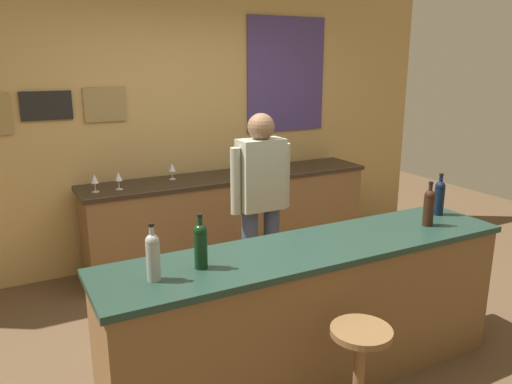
# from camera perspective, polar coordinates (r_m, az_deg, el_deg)

# --- Properties ---
(ground_plane) EXTENTS (10.00, 10.00, 0.00)m
(ground_plane) POSITION_cam_1_polar(r_m,az_deg,el_deg) (3.79, 2.58, -17.25)
(ground_plane) COLOR brown
(back_wall) EXTENTS (6.00, 0.09, 2.80)m
(back_wall) POSITION_cam_1_polar(r_m,az_deg,el_deg) (5.10, -8.78, 7.93)
(back_wall) COLOR tan
(back_wall) RESTS_ON ground_plane
(bar_counter) EXTENTS (2.65, 0.60, 0.92)m
(bar_counter) POSITION_cam_1_polar(r_m,az_deg,el_deg) (3.27, 6.32, -13.61)
(bar_counter) COLOR brown
(bar_counter) RESTS_ON ground_plane
(side_counter) EXTENTS (2.93, 0.56, 0.90)m
(side_counter) POSITION_cam_1_polar(r_m,az_deg,el_deg) (5.10, -2.86, -2.97)
(side_counter) COLOR brown
(side_counter) RESTS_ON ground_plane
(bartender) EXTENTS (0.52, 0.21, 1.62)m
(bartender) POSITION_cam_1_polar(r_m,az_deg,el_deg) (3.97, 0.55, -0.86)
(bartender) COLOR #384766
(bartender) RESTS_ON ground_plane
(bar_stool) EXTENTS (0.32, 0.32, 0.68)m
(bar_stool) POSITION_cam_1_polar(r_m,az_deg,el_deg) (2.82, 11.67, -18.87)
(bar_stool) COLOR brown
(bar_stool) RESTS_ON ground_plane
(wine_bottle_a) EXTENTS (0.07, 0.07, 0.31)m
(wine_bottle_a) POSITION_cam_1_polar(r_m,az_deg,el_deg) (2.60, -11.65, -7.07)
(wine_bottle_a) COLOR #999E99
(wine_bottle_a) RESTS_ON bar_counter
(wine_bottle_b) EXTENTS (0.07, 0.07, 0.31)m
(wine_bottle_b) POSITION_cam_1_polar(r_m,az_deg,el_deg) (2.71, -6.32, -5.93)
(wine_bottle_b) COLOR black
(wine_bottle_b) RESTS_ON bar_counter
(wine_bottle_c) EXTENTS (0.07, 0.07, 0.31)m
(wine_bottle_c) POSITION_cam_1_polar(r_m,az_deg,el_deg) (3.57, 19.09, -1.54)
(wine_bottle_c) COLOR black
(wine_bottle_c) RESTS_ON bar_counter
(wine_bottle_d) EXTENTS (0.07, 0.07, 0.31)m
(wine_bottle_d) POSITION_cam_1_polar(r_m,az_deg,el_deg) (3.84, 20.15, -0.49)
(wine_bottle_d) COLOR black
(wine_bottle_d) RESTS_ON bar_counter
(wine_glass_a) EXTENTS (0.07, 0.07, 0.16)m
(wine_glass_a) POSITION_cam_1_polar(r_m,az_deg,el_deg) (4.53, -17.91, 1.35)
(wine_glass_a) COLOR silver
(wine_glass_a) RESTS_ON side_counter
(wine_glass_b) EXTENTS (0.07, 0.07, 0.16)m
(wine_glass_b) POSITION_cam_1_polar(r_m,az_deg,el_deg) (4.56, -15.40, 1.63)
(wine_glass_b) COLOR silver
(wine_glass_b) RESTS_ON side_counter
(wine_glass_c) EXTENTS (0.07, 0.07, 0.16)m
(wine_glass_c) POSITION_cam_1_polar(r_m,az_deg,el_deg) (4.85, -9.53, 2.72)
(wine_glass_c) COLOR silver
(wine_glass_c) RESTS_ON side_counter
(wine_glass_d) EXTENTS (0.07, 0.07, 0.16)m
(wine_glass_d) POSITION_cam_1_polar(r_m,az_deg,el_deg) (5.04, -1.54, 3.39)
(wine_glass_d) COLOR silver
(wine_glass_d) RESTS_ON side_counter
(wine_glass_e) EXTENTS (0.07, 0.07, 0.16)m
(wine_glass_e) POSITION_cam_1_polar(r_m,az_deg,el_deg) (5.13, 1.24, 3.59)
(wine_glass_e) COLOR silver
(wine_glass_e) RESTS_ON side_counter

